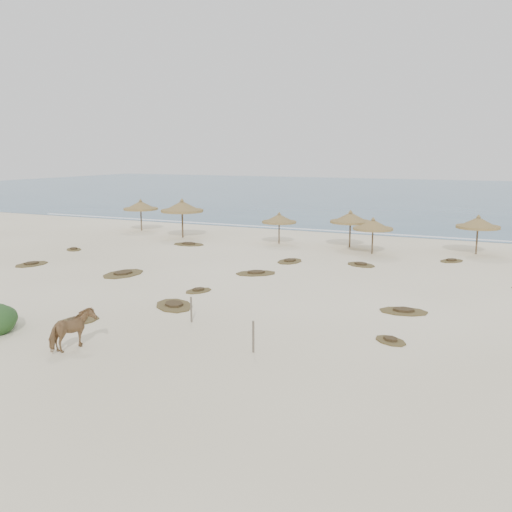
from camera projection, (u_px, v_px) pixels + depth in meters
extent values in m
plane|color=white|center=(203.00, 306.00, 25.72)|extent=(160.00, 160.00, 0.00)
cube|color=#25506F|center=(436.00, 194.00, 92.58)|extent=(200.00, 100.00, 0.01)
cube|color=white|center=(356.00, 232.00, 48.90)|extent=(70.00, 0.60, 0.01)
cylinder|color=#4E3E28|center=(141.00, 219.00, 49.97)|extent=(0.12, 0.12, 2.08)
cylinder|color=olive|center=(141.00, 209.00, 49.81)|extent=(3.20, 3.20, 0.18)
cone|color=olive|center=(141.00, 205.00, 49.76)|extent=(3.10, 3.10, 0.74)
cone|color=olive|center=(140.00, 200.00, 49.67)|extent=(0.36, 0.36, 0.22)
cylinder|color=#4E3E28|center=(182.00, 223.00, 45.80)|extent=(0.14, 0.14, 2.38)
cylinder|color=olive|center=(182.00, 211.00, 45.63)|extent=(4.42, 4.42, 0.20)
cone|color=olive|center=(182.00, 206.00, 45.56)|extent=(4.27, 4.27, 0.85)
cone|color=olive|center=(182.00, 200.00, 45.47)|extent=(0.41, 0.41, 0.25)
cylinder|color=#4E3E28|center=(279.00, 232.00, 42.79)|extent=(0.10, 0.10, 1.80)
cylinder|color=olive|center=(279.00, 222.00, 42.66)|extent=(3.12, 3.12, 0.15)
cone|color=olive|center=(279.00, 218.00, 42.60)|extent=(3.02, 3.02, 0.64)
cone|color=olive|center=(279.00, 213.00, 42.53)|extent=(0.31, 0.31, 0.19)
cylinder|color=#4E3E28|center=(372.00, 240.00, 38.55)|extent=(0.11, 0.11, 1.88)
cylinder|color=olive|center=(373.00, 229.00, 38.40)|extent=(2.96, 2.96, 0.16)
cone|color=olive|center=(373.00, 224.00, 38.35)|extent=(2.86, 2.86, 0.67)
cone|color=olive|center=(373.00, 218.00, 38.28)|extent=(0.32, 0.32, 0.20)
cylinder|color=#4E3E28|center=(350.00, 233.00, 41.16)|extent=(0.12, 0.12, 2.04)
cylinder|color=olive|center=(350.00, 222.00, 41.01)|extent=(3.52, 3.52, 0.18)
cone|color=olive|center=(350.00, 217.00, 40.95)|extent=(3.40, 3.40, 0.73)
cone|color=olive|center=(351.00, 211.00, 40.87)|extent=(0.35, 0.35, 0.21)
cylinder|color=#4E3E28|center=(477.00, 239.00, 38.43)|extent=(0.12, 0.12, 2.03)
cylinder|color=olive|center=(478.00, 227.00, 38.28)|extent=(3.70, 3.70, 0.17)
cone|color=olive|center=(478.00, 222.00, 38.22)|extent=(3.58, 3.58, 0.72)
cone|color=olive|center=(479.00, 216.00, 38.14)|extent=(0.35, 0.35, 0.21)
imported|color=olive|center=(72.00, 330.00, 19.89)|extent=(1.02, 1.77, 1.41)
cylinder|color=#685C4E|center=(191.00, 310.00, 23.14)|extent=(0.09, 0.09, 1.06)
cylinder|color=#685C4E|center=(253.00, 337.00, 19.65)|extent=(0.09, 0.09, 1.12)
ellipsoid|color=#2C5022|center=(0.00, 318.00, 22.53)|extent=(1.31, 1.31, 0.98)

